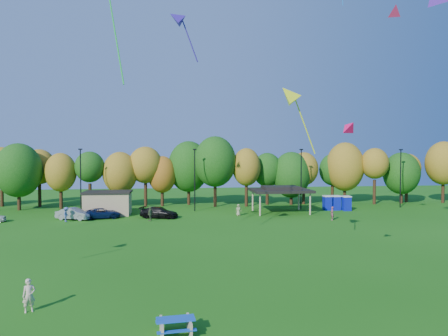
{
  "coord_description": "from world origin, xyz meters",
  "views": [
    {
      "loc": [
        -1.11,
        -17.94,
        8.32
      ],
      "look_at": [
        1.95,
        6.0,
        7.47
      ],
      "focal_mm": 32.0,
      "sensor_mm": 36.0,
      "label": 1
    }
  ],
  "objects": [
    {
      "name": "ground",
      "position": [
        0.0,
        0.0,
        0.0
      ],
      "size": [
        160.0,
        160.0,
        0.0
      ],
      "primitive_type": "plane",
      "color": "#19600F",
      "rests_on": "ground"
    },
    {
      "name": "tree_line",
      "position": [
        -1.03,
        45.51,
        5.91
      ],
      "size": [
        93.57,
        10.55,
        11.15
      ],
      "color": "black",
      "rests_on": "ground"
    },
    {
      "name": "lamp_posts",
      "position": [
        2.0,
        40.0,
        4.9
      ],
      "size": [
        64.5,
        0.25,
        9.09
      ],
      "color": "black",
      "rests_on": "ground"
    },
    {
      "name": "utility_building",
      "position": [
        -10.0,
        38.0,
        1.64
      ],
      "size": [
        6.3,
        4.3,
        3.25
      ],
      "color": "tan",
      "rests_on": "ground"
    },
    {
      "name": "pavilion",
      "position": [
        14.0,
        37.0,
        3.23
      ],
      "size": [
        8.2,
        6.2,
        3.77
      ],
      "color": "tan",
      "rests_on": "ground"
    },
    {
      "name": "porta_potties",
      "position": [
        22.88,
        38.27,
        1.1
      ],
      "size": [
        3.75,
        2.03,
        2.18
      ],
      "color": "#0D1AAC",
      "rests_on": "ground"
    },
    {
      "name": "picnic_table",
      "position": [
        -1.03,
        0.26,
        0.44
      ],
      "size": [
        1.88,
        1.61,
        0.76
      ],
      "rotation": [
        0.0,
        0.0,
        0.09
      ],
      "color": "tan",
      "rests_on": "ground"
    },
    {
      "name": "kite_flyer",
      "position": [
        -8.66,
        3.91,
        0.88
      ],
      "size": [
        0.76,
        0.66,
        1.76
      ],
      "primitive_type": "imported",
      "rotation": [
        0.0,
        0.0,
        0.46
      ],
      "color": "beige",
      "rests_on": "ground"
    },
    {
      "name": "car_b",
      "position": [
        -13.59,
        34.28,
        0.74
      ],
      "size": [
        4.77,
        3.0,
        1.48
      ],
      "primitive_type": "imported",
      "rotation": [
        0.0,
        0.0,
        1.23
      ],
      "color": "gray",
      "rests_on": "ground"
    },
    {
      "name": "car_c",
      "position": [
        -10.24,
        34.89,
        0.66
      ],
      "size": [
        5.16,
        3.22,
        1.33
      ],
      "primitive_type": "imported",
      "rotation": [
        0.0,
        0.0,
        1.8
      ],
      "color": "#0B1B47",
      "rests_on": "ground"
    },
    {
      "name": "car_d",
      "position": [
        -2.93,
        34.36,
        0.72
      ],
      "size": [
        5.35,
        3.46,
        1.44
      ],
      "primitive_type": "imported",
      "rotation": [
        0.0,
        0.0,
        1.26
      ],
      "color": "black",
      "rests_on": "ground"
    },
    {
      "name": "far_person_0",
      "position": [
        18.71,
        29.83,
        0.86
      ],
      "size": [
        0.49,
        0.68,
        1.73
      ],
      "primitive_type": "imported",
      "rotation": [
        0.0,
        0.0,
        4.58
      ],
      "color": "#98475A",
      "rests_on": "ground"
    },
    {
      "name": "far_person_1",
      "position": [
        7.62,
        34.96,
        0.78
      ],
      "size": [
        0.83,
        0.61,
        1.57
      ],
      "primitive_type": "imported",
      "rotation": [
        0.0,
        0.0,
        0.16
      ],
      "color": "tan",
      "rests_on": "ground"
    },
    {
      "name": "far_person_3",
      "position": [
        -3.96,
        32.19,
        0.89
      ],
      "size": [
        0.85,
        1.13,
        1.78
      ],
      "primitive_type": "imported",
      "rotation": [
        0.0,
        0.0,
        4.26
      ],
      "color": "#576A41",
      "rests_on": "ground"
    },
    {
      "name": "far_person_4",
      "position": [
        -14.14,
        32.72,
        0.92
      ],
      "size": [
        0.72,
        1.21,
        1.83
      ],
      "primitive_type": "imported",
      "rotation": [
        0.0,
        0.0,
        1.54
      ],
      "color": "#455E99",
      "rests_on": "ground"
    },
    {
      "name": "kite_1",
      "position": [
        -0.82,
        16.69,
        19.9
      ],
      "size": [
        2.85,
        1.48,
        4.57
      ],
      "color": "navy"
    },
    {
      "name": "kite_3",
      "position": [
        7.78,
        12.33,
        12.91
      ],
      "size": [
        3.55,
        2.02,
        5.65
      ],
      "color": "#C4DC17"
    },
    {
      "name": "kite_12",
      "position": [
        10.32,
        6.77,
        10.11
      ],
      "size": [
        1.13,
        1.36,
        1.22
      ],
      "color": "#FD0E5D"
    },
    {
      "name": "kite_14",
      "position": [
        18.31,
        15.39,
        21.03
      ],
      "size": [
        1.68,
        1.91,
        1.63
      ],
      "color": "#D1225C"
    }
  ]
}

